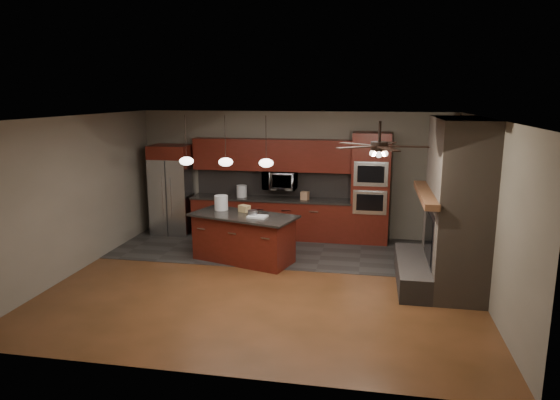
% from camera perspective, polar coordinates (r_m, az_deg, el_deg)
% --- Properties ---
extents(ground, '(7.00, 7.00, 0.00)m').
position_cam_1_polar(ground, '(8.73, -1.51, -9.25)').
color(ground, brown).
rests_on(ground, ground).
extents(ceiling, '(7.00, 6.00, 0.02)m').
position_cam_1_polar(ceiling, '(8.15, -1.62, 9.42)').
color(ceiling, white).
rests_on(ceiling, back_wall).
extents(back_wall, '(7.00, 0.02, 2.80)m').
position_cam_1_polar(back_wall, '(11.23, 1.61, 2.95)').
color(back_wall, slate).
rests_on(back_wall, ground).
extents(right_wall, '(0.02, 6.00, 2.80)m').
position_cam_1_polar(right_wall, '(8.35, 22.64, -1.14)').
color(right_wall, slate).
rests_on(right_wall, ground).
extents(left_wall, '(0.02, 6.00, 2.80)m').
position_cam_1_polar(left_wall, '(9.67, -22.30, 0.57)').
color(left_wall, slate).
rests_on(left_wall, ground).
extents(slate_tile_patch, '(7.00, 2.40, 0.01)m').
position_cam_1_polar(slate_tile_patch, '(10.40, 0.55, -5.69)').
color(slate_tile_patch, '#2F2E2B').
rests_on(slate_tile_patch, ground).
extents(fireplace_column, '(1.30, 2.10, 2.80)m').
position_cam_1_polar(fireplace_column, '(8.67, 19.07, -1.11)').
color(fireplace_column, brown).
rests_on(fireplace_column, ground).
extents(back_cabinetry, '(3.59, 0.64, 2.20)m').
position_cam_1_polar(back_cabinetry, '(11.16, -1.02, 0.25)').
color(back_cabinetry, '#5A1710').
rests_on(back_cabinetry, ground).
extents(oven_tower, '(0.80, 0.63, 2.38)m').
position_cam_1_polar(oven_tower, '(10.84, 10.27, 1.31)').
color(oven_tower, '#5A1710').
rests_on(oven_tower, ground).
extents(microwave, '(0.73, 0.41, 0.50)m').
position_cam_1_polar(microwave, '(11.05, 0.00, 2.28)').
color(microwave, silver).
rests_on(microwave, back_cabinetry).
extents(refrigerator, '(0.87, 0.75, 2.04)m').
position_cam_1_polar(refrigerator, '(11.68, -12.21, 1.15)').
color(refrigerator, silver).
rests_on(refrigerator, ground).
extents(kitchen_island, '(2.19, 1.47, 0.92)m').
position_cam_1_polar(kitchen_island, '(9.63, -4.19, -4.32)').
color(kitchen_island, '#5A1710').
rests_on(kitchen_island, ground).
extents(white_bucket, '(0.37, 0.37, 0.29)m').
position_cam_1_polar(white_bucket, '(9.93, -6.74, -0.30)').
color(white_bucket, silver).
rests_on(white_bucket, kitchen_island).
extents(paint_can, '(0.18, 0.18, 0.12)m').
position_cam_1_polar(paint_can, '(9.36, -3.15, -1.53)').
color(paint_can, '#9D9EA2').
rests_on(paint_can, kitchen_island).
extents(paint_tray, '(0.38, 0.29, 0.04)m').
position_cam_1_polar(paint_tray, '(9.28, -2.59, -1.90)').
color(paint_tray, silver).
rests_on(paint_tray, kitchen_island).
extents(cardboard_box, '(0.25, 0.23, 0.13)m').
position_cam_1_polar(cardboard_box, '(9.73, -4.09, -0.98)').
color(cardboard_box, tan).
rests_on(cardboard_box, kitchen_island).
extents(counter_bucket, '(0.25, 0.25, 0.26)m').
position_cam_1_polar(counter_bucket, '(11.24, -4.39, 1.02)').
color(counter_bucket, silver).
rests_on(counter_bucket, back_cabinetry).
extents(counter_box, '(0.19, 0.17, 0.18)m').
position_cam_1_polar(counter_box, '(10.92, 2.86, 0.50)').
color(counter_box, '#A87856').
rests_on(counter_box, back_cabinetry).
extents(pendant_left, '(0.26, 0.26, 0.92)m').
position_cam_1_polar(pendant_left, '(9.36, -10.64, 4.43)').
color(pendant_left, black).
rests_on(pendant_left, ceiling).
extents(pendant_center, '(0.26, 0.26, 0.92)m').
position_cam_1_polar(pendant_center, '(9.12, -6.22, 4.37)').
color(pendant_center, black).
rests_on(pendant_center, ceiling).
extents(pendant_right, '(0.26, 0.26, 0.92)m').
position_cam_1_polar(pendant_right, '(8.94, -1.59, 4.27)').
color(pendant_right, black).
rests_on(pendant_right, ceiling).
extents(ceiling_fan, '(1.27, 1.33, 0.41)m').
position_cam_1_polar(ceiling_fan, '(7.20, 11.27, 6.12)').
color(ceiling_fan, black).
rests_on(ceiling_fan, ceiling).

